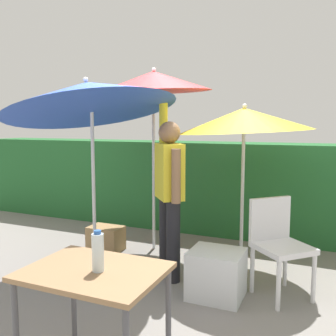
{
  "coord_description": "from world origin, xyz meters",
  "views": [
    {
      "loc": [
        1.59,
        -3.37,
        1.57
      ],
      "look_at": [
        0.0,
        0.3,
        1.1
      ],
      "focal_mm": 39.77,
      "sensor_mm": 36.0,
      "label": 1
    }
  ],
  "objects_px": {
    "umbrella_yellow": "(89,97)",
    "bottle_water": "(98,252)",
    "person_vendor": "(169,187)",
    "crate_cardboard": "(106,238)",
    "chair_plastic": "(278,241)",
    "folding_table": "(94,284)",
    "cooler_box": "(216,274)",
    "umbrella_orange": "(154,82)",
    "umbrella_rainbow": "(244,120)"
  },
  "relations": [
    {
      "from": "umbrella_orange",
      "to": "folding_table",
      "type": "height_order",
      "value": "umbrella_orange"
    },
    {
      "from": "chair_plastic",
      "to": "crate_cardboard",
      "type": "distance_m",
      "value": 2.19
    },
    {
      "from": "umbrella_rainbow",
      "to": "umbrella_orange",
      "type": "bearing_deg",
      "value": 170.11
    },
    {
      "from": "person_vendor",
      "to": "chair_plastic",
      "type": "distance_m",
      "value": 1.16
    },
    {
      "from": "umbrella_orange",
      "to": "chair_plastic",
      "type": "bearing_deg",
      "value": -23.65
    },
    {
      "from": "person_vendor",
      "to": "chair_plastic",
      "type": "relative_size",
      "value": 2.11
    },
    {
      "from": "umbrella_rainbow",
      "to": "person_vendor",
      "type": "xyz_separation_m",
      "value": [
        -0.64,
        -0.51,
        -0.68
      ]
    },
    {
      "from": "chair_plastic",
      "to": "bottle_water",
      "type": "height_order",
      "value": "bottle_water"
    },
    {
      "from": "umbrella_yellow",
      "to": "bottle_water",
      "type": "bearing_deg",
      "value": -53.74
    },
    {
      "from": "umbrella_orange",
      "to": "umbrella_yellow",
      "type": "distance_m",
      "value": 1.02
    },
    {
      "from": "person_vendor",
      "to": "crate_cardboard",
      "type": "relative_size",
      "value": 4.46
    },
    {
      "from": "cooler_box",
      "to": "bottle_water",
      "type": "xyz_separation_m",
      "value": [
        -0.3,
        -1.43,
        0.63
      ]
    },
    {
      "from": "umbrella_orange",
      "to": "crate_cardboard",
      "type": "xyz_separation_m",
      "value": [
        -0.53,
        -0.29,
        -1.93
      ]
    },
    {
      "from": "umbrella_orange",
      "to": "chair_plastic",
      "type": "xyz_separation_m",
      "value": [
        1.59,
        -0.7,
        -1.57
      ]
    },
    {
      "from": "chair_plastic",
      "to": "bottle_water",
      "type": "xyz_separation_m",
      "value": [
        -0.8,
        -1.71,
        0.33
      ]
    },
    {
      "from": "umbrella_orange",
      "to": "crate_cardboard",
      "type": "height_order",
      "value": "umbrella_orange"
    },
    {
      "from": "crate_cardboard",
      "to": "chair_plastic",
      "type": "bearing_deg",
      "value": -10.81
    },
    {
      "from": "umbrella_rainbow",
      "to": "chair_plastic",
      "type": "relative_size",
      "value": 2.01
    },
    {
      "from": "umbrella_rainbow",
      "to": "crate_cardboard",
      "type": "height_order",
      "value": "umbrella_rainbow"
    },
    {
      "from": "cooler_box",
      "to": "crate_cardboard",
      "type": "height_order",
      "value": "cooler_box"
    },
    {
      "from": "person_vendor",
      "to": "crate_cardboard",
      "type": "distance_m",
      "value": 1.37
    },
    {
      "from": "umbrella_yellow",
      "to": "cooler_box",
      "type": "bearing_deg",
      "value": -1.15
    },
    {
      "from": "umbrella_orange",
      "to": "person_vendor",
      "type": "relative_size",
      "value": 1.2
    },
    {
      "from": "crate_cardboard",
      "to": "person_vendor",
      "type": "bearing_deg",
      "value": -21.83
    },
    {
      "from": "folding_table",
      "to": "bottle_water",
      "type": "xyz_separation_m",
      "value": [
        0.04,
        -0.01,
        0.2
      ]
    },
    {
      "from": "umbrella_yellow",
      "to": "bottle_water",
      "type": "relative_size",
      "value": 9.3
    },
    {
      "from": "umbrella_orange",
      "to": "crate_cardboard",
      "type": "relative_size",
      "value": 5.35
    },
    {
      "from": "person_vendor",
      "to": "folding_table",
      "type": "bearing_deg",
      "value": -81.77
    },
    {
      "from": "person_vendor",
      "to": "umbrella_orange",
      "type": "bearing_deg",
      "value": 125.88
    },
    {
      "from": "umbrella_orange",
      "to": "bottle_water",
      "type": "distance_m",
      "value": 2.82
    },
    {
      "from": "cooler_box",
      "to": "umbrella_orange",
      "type": "bearing_deg",
      "value": 138.21
    },
    {
      "from": "umbrella_rainbow",
      "to": "umbrella_orange",
      "type": "xyz_separation_m",
      "value": [
        -1.15,
        0.2,
        0.46
      ]
    },
    {
      "from": "chair_plastic",
      "to": "folding_table",
      "type": "bearing_deg",
      "value": -116.27
    },
    {
      "from": "person_vendor",
      "to": "bottle_water",
      "type": "xyz_separation_m",
      "value": [
        0.28,
        -1.69,
        -0.09
      ]
    },
    {
      "from": "umbrella_rainbow",
      "to": "folding_table",
      "type": "relative_size",
      "value": 2.23
    },
    {
      "from": "umbrella_yellow",
      "to": "person_vendor",
      "type": "xyz_separation_m",
      "value": [
        0.78,
        0.24,
        -0.91
      ]
    },
    {
      "from": "umbrella_rainbow",
      "to": "cooler_box",
      "type": "height_order",
      "value": "umbrella_rainbow"
    },
    {
      "from": "umbrella_orange",
      "to": "folding_table",
      "type": "bearing_deg",
      "value": -72.42
    },
    {
      "from": "umbrella_rainbow",
      "to": "cooler_box",
      "type": "relative_size",
      "value": 3.74
    },
    {
      "from": "folding_table",
      "to": "umbrella_orange",
      "type": "bearing_deg",
      "value": 107.58
    },
    {
      "from": "umbrella_yellow",
      "to": "chair_plastic",
      "type": "xyz_separation_m",
      "value": [
        1.86,
        0.25,
        -1.33
      ]
    },
    {
      "from": "person_vendor",
      "to": "cooler_box",
      "type": "bearing_deg",
      "value": -24.78
    },
    {
      "from": "folding_table",
      "to": "umbrella_rainbow",
      "type": "bearing_deg",
      "value": 79.81
    },
    {
      "from": "cooler_box",
      "to": "folding_table",
      "type": "height_order",
      "value": "folding_table"
    },
    {
      "from": "umbrella_yellow",
      "to": "bottle_water",
      "type": "distance_m",
      "value": 2.06
    },
    {
      "from": "crate_cardboard",
      "to": "umbrella_rainbow",
      "type": "bearing_deg",
      "value": 3.09
    },
    {
      "from": "umbrella_rainbow",
      "to": "crate_cardboard",
      "type": "distance_m",
      "value": 2.23
    },
    {
      "from": "bottle_water",
      "to": "umbrella_rainbow",
      "type": "bearing_deg",
      "value": 80.85
    },
    {
      "from": "folding_table",
      "to": "umbrella_yellow",
      "type": "bearing_deg",
      "value": 125.52
    },
    {
      "from": "cooler_box",
      "to": "crate_cardboard",
      "type": "xyz_separation_m",
      "value": [
        -1.63,
        0.69,
        -0.07
      ]
    }
  ]
}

